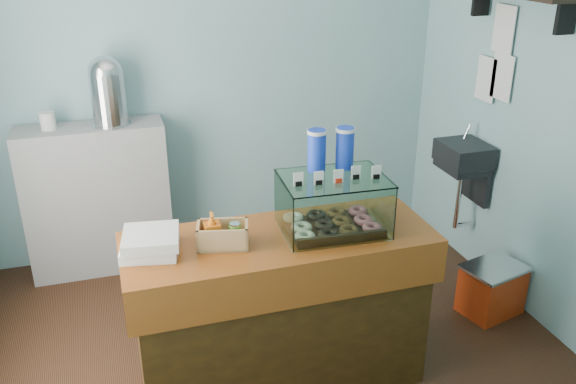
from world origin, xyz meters
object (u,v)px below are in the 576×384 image
object	(u,v)px
red_cooler	(492,289)
coffee_urn	(108,89)
counter	(280,309)
display_case	(332,197)

from	to	relation	value
red_cooler	coffee_urn	bearing A→B (deg)	135.02
counter	display_case	size ratio (longest dim) A/B	2.89
display_case	red_cooler	bearing A→B (deg)	11.32
coffee_urn	red_cooler	size ratio (longest dim) A/B	1.07
coffee_urn	counter	bearing A→B (deg)	-64.53
counter	coffee_urn	bearing A→B (deg)	115.47
display_case	coffee_urn	world-z (taller)	coffee_urn
counter	red_cooler	xyz separation A→B (m)	(1.51, 0.21, -0.29)
counter	red_cooler	size ratio (longest dim) A/B	3.60
counter	coffee_urn	distance (m)	1.94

